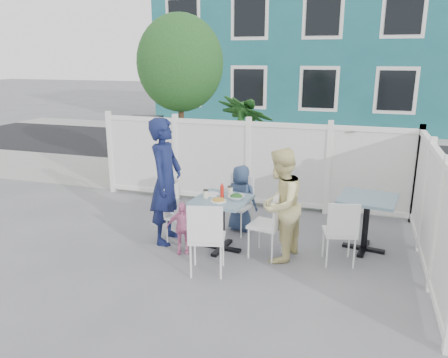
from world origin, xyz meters
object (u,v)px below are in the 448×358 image
(chair_right, at_px, (272,220))
(man, at_px, (166,181))
(utility_cabinet, at_px, (146,146))
(boy, at_px, (241,198))
(spare_table, at_px, (367,209))
(chair_back, at_px, (239,200))
(main_table, at_px, (222,210))
(chair_near, at_px, (206,234))
(toddler, at_px, (182,228))
(woman, at_px, (280,205))
(chair_left, at_px, (178,210))

(chair_right, bearing_deg, man, 97.59)
(utility_cabinet, bearing_deg, boy, -48.52)
(spare_table, xyz_separation_m, chair_back, (-1.94, 0.15, -0.10))
(chair_back, distance_m, man, 1.24)
(utility_cabinet, distance_m, man, 4.19)
(main_table, height_order, chair_near, chair_near)
(man, relative_size, toddler, 2.47)
(woman, distance_m, boy, 1.18)
(utility_cabinet, distance_m, chair_right, 5.29)
(toddler, bearing_deg, chair_back, 41.74)
(main_table, bearing_deg, woman, -2.95)
(chair_back, xyz_separation_m, woman, (0.80, -0.79, 0.26))
(chair_left, relative_size, toddler, 1.16)
(chair_near, bearing_deg, boy, 76.62)
(main_table, height_order, boy, boy)
(spare_table, xyz_separation_m, chair_near, (-1.94, -1.41, -0.06))
(spare_table, height_order, boy, boy)
(chair_left, xyz_separation_m, chair_back, (0.75, 0.71, 0.02))
(woman, bearing_deg, spare_table, 131.07)
(chair_near, height_order, boy, boy)
(chair_right, distance_m, chair_back, 1.05)
(toddler, bearing_deg, main_table, 8.06)
(chair_right, bearing_deg, chair_back, 52.34)
(utility_cabinet, distance_m, toddler, 4.67)
(main_table, xyz_separation_m, woman, (0.84, -0.04, 0.18))
(main_table, xyz_separation_m, boy, (0.06, 0.80, -0.07))
(utility_cabinet, xyz_separation_m, chair_left, (2.37, -3.58, -0.14))
(chair_right, height_order, woman, woman)
(woman, height_order, toddler, woman)
(main_table, height_order, toddler, main_table)
(utility_cabinet, distance_m, chair_back, 4.25)
(chair_left, bearing_deg, toddler, 40.89)
(chair_back, height_order, man, man)
(boy, xyz_separation_m, toddler, (-0.58, -1.07, -0.16))
(chair_right, relative_size, chair_back, 1.06)
(chair_back, distance_m, toddler, 1.17)
(chair_right, xyz_separation_m, man, (-1.63, 0.10, 0.39))
(spare_table, distance_m, chair_left, 2.76)
(utility_cabinet, height_order, chair_near, utility_cabinet)
(utility_cabinet, bearing_deg, chair_back, -49.26)
(woman, distance_m, toddler, 1.43)
(chair_left, relative_size, chair_near, 0.90)
(chair_near, xyz_separation_m, boy, (0.02, 1.61, -0.03))
(chair_left, relative_size, boy, 0.82)
(toddler, bearing_deg, boy, 42.13)
(chair_left, distance_m, woman, 1.58)
(chair_right, bearing_deg, chair_near, 149.21)
(chair_right, xyz_separation_m, woman, (0.11, -0.01, 0.23))
(chair_back, bearing_deg, boy, -97.59)
(chair_left, bearing_deg, main_table, 94.84)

